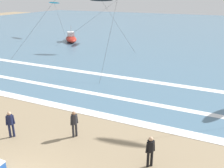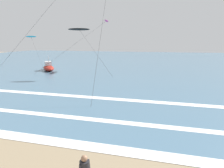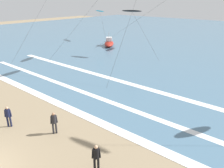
{
  "view_description": "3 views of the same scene",
  "coord_description": "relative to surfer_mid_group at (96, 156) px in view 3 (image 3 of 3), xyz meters",
  "views": [
    {
      "loc": [
        7.58,
        -5.69,
        7.87
      ],
      "look_at": [
        0.14,
        9.96,
        1.67
      ],
      "focal_mm": 41.18,
      "sensor_mm": 36.0,
      "label": 1
    },
    {
      "loc": [
        2.28,
        0.04,
        5.16
      ],
      "look_at": [
        0.07,
        8.69,
        3.16
      ],
      "focal_mm": 30.76,
      "sensor_mm": 36.0,
      "label": 2
    },
    {
      "loc": [
        12.0,
        -2.75,
        8.83
      ],
      "look_at": [
        1.28,
        9.75,
        2.62
      ],
      "focal_mm": 37.02,
      "sensor_mm": 36.0,
      "label": 3
    }
  ],
  "objects": [
    {
      "name": "surfer_right_near",
      "position": [
        -4.72,
        0.74,
        0.0
      ],
      "size": [
        0.32,
        0.5,
        1.6
      ],
      "color": "#232328",
      "rests_on": "ground"
    },
    {
      "name": "surfer_mid_group",
      "position": [
        0.0,
        0.0,
        0.0
      ],
      "size": [
        0.41,
        0.44,
        1.6
      ],
      "color": "black",
      "rests_on": "ground"
    },
    {
      "name": "wave_foam_shoreline",
      "position": [
        -4.01,
        3.81,
        -0.94
      ],
      "size": [
        37.23,
        0.84,
        0.01
      ],
      "primitive_type": "cube",
      "color": "white",
      "rests_on": "ocean_surface"
    },
    {
      "name": "offshore_boat",
      "position": [
        -22.12,
        26.2,
        -0.4
      ],
      "size": [
        4.58,
        5.12,
        2.7
      ],
      "color": "maroon",
      "rests_on": "ground"
    },
    {
      "name": "surfer_left_far",
      "position": [
        -7.96,
        -0.86,
        0.0
      ],
      "size": [
        0.39,
        0.45,
        1.6
      ],
      "color": "#141938",
      "rests_on": "ground"
    },
    {
      "name": "wave_foam_mid_break",
      "position": [
        -4.09,
        7.05,
        -0.94
      ],
      "size": [
        44.28,
        0.62,
        0.01
      ],
      "primitive_type": "cube",
      "color": "white",
      "rests_on": "ocean_surface"
    },
    {
      "name": "wave_foam_outer_break",
      "position": [
        -5.88,
        11.94,
        -0.94
      ],
      "size": [
        42.2,
        0.81,
        0.01
      ],
      "primitive_type": "cube",
      "color": "white",
      "rests_on": "ocean_surface"
    },
    {
      "name": "kite_cyan_mid_center",
      "position": [
        -28.17,
        30.15,
        5.1
      ],
      "size": [
        5.19,
        2.64,
        6.3
      ],
      "color": "#23A8C6",
      "rests_on": "ground"
    },
    {
      "name": "kite_black_high_right",
      "position": [
        -14.36,
        22.66,
        5.89
      ],
      "size": [
        6.65,
        1.7,
        7.09
      ],
      "color": "black",
      "rests_on": "ground"
    }
  ]
}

